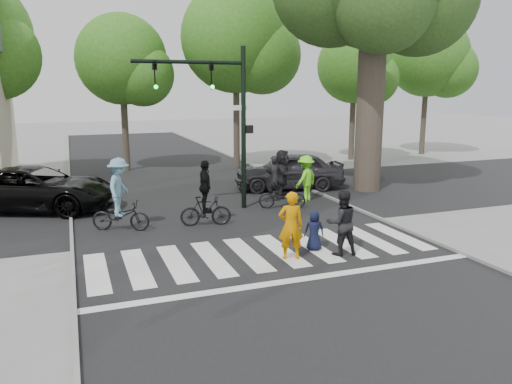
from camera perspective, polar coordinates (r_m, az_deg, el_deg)
ground at (r=13.21m, az=2.55°, el=-8.21°), size 120.00×120.00×0.00m
road_stem at (r=17.71m, az=-3.79°, el=-2.97°), size 10.00×70.00×0.01m
road_cross at (r=20.52m, az=-6.21°, el=-0.95°), size 70.00×10.00×0.01m
curb_left at (r=17.01m, az=-20.35°, el=-4.17°), size 0.10×70.00×0.10m
curb_right at (r=19.70m, az=10.42°, el=-1.49°), size 0.10×70.00×0.10m
crosswalk at (r=13.78m, az=1.47°, el=-7.30°), size 10.00×3.85×0.01m
traffic_signal at (r=18.38m, az=-3.98°, el=9.87°), size 4.45×0.29×6.00m
bg_tree_2 at (r=28.23m, az=-14.55°, el=14.03°), size 5.04×4.80×8.40m
bg_tree_3 at (r=28.32m, az=-1.55°, el=16.74°), size 6.30×6.00×10.20m
bg_tree_4 at (r=32.44m, az=11.70°, el=13.57°), size 4.83×4.60×8.15m
bg_tree_5 at (r=36.46m, az=19.58°, el=14.07°), size 5.67×5.40×9.30m
pedestrian_woman at (r=13.32m, az=4.00°, el=-3.85°), size 0.77×0.60×1.86m
pedestrian_child at (r=14.19m, az=6.67°, el=-4.38°), size 0.65×0.52×1.16m
pedestrian_adult at (r=13.84m, az=9.77°, el=-3.48°), size 0.97×0.80×1.82m
cyclist_left at (r=16.50m, az=-15.30°, el=-0.83°), size 1.97×1.39×2.37m
cyclist_mid at (r=16.59m, az=-5.80°, el=-0.82°), size 1.75×1.09×2.20m
cyclist_right at (r=18.87m, az=3.02°, el=1.08°), size 1.88×1.74×2.26m
car_suv at (r=20.36m, az=-23.86°, el=0.34°), size 6.52×4.81×1.65m
car_grey at (r=22.61m, az=3.77°, el=2.43°), size 5.20×2.92×1.67m
bystander_hivis at (r=20.21m, az=5.70°, el=1.55°), size 1.39×1.20×1.87m
bystander_dark at (r=20.47m, az=2.07°, el=1.67°), size 0.76×0.61×1.82m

